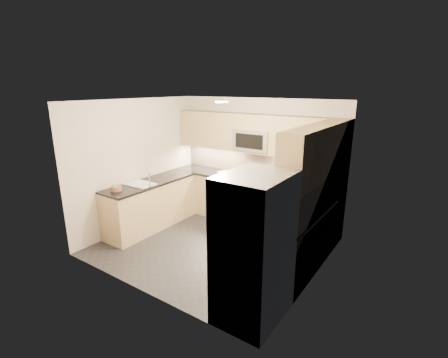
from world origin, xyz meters
TOP-DOWN VIEW (x-y plane):
  - floor at (0.00, 0.00)m, footprint 3.60×3.20m
  - ceiling at (0.00, 0.00)m, footprint 3.60×3.20m
  - wall_back at (0.00, 1.60)m, footprint 3.60×0.02m
  - wall_front at (0.00, -1.60)m, footprint 3.60×0.02m
  - wall_left at (-1.80, 0.00)m, footprint 0.02×3.20m
  - wall_right at (1.80, 0.00)m, footprint 0.02×3.20m
  - base_cab_back_left at (-1.09, 1.30)m, footprint 1.42×0.60m
  - base_cab_back_right at (1.09, 1.30)m, footprint 1.42×0.60m
  - base_cab_right at (1.50, 0.15)m, footprint 0.60×1.70m
  - base_cab_peninsula at (-1.50, 0.00)m, footprint 0.60×2.00m
  - countertop_back_left at (-1.09, 1.30)m, footprint 1.42×0.63m
  - countertop_back_right at (1.09, 1.30)m, footprint 1.42×0.63m
  - countertop_right at (1.50, 0.15)m, footprint 0.63×1.70m
  - countertop_peninsula at (-1.50, 0.00)m, footprint 0.63×2.00m
  - upper_cab_back at (0.00, 1.43)m, footprint 3.60×0.35m
  - upper_cab_right at (1.62, 0.28)m, footprint 0.35×1.95m
  - backsplash_back at (0.00, 1.60)m, footprint 3.60×0.01m
  - backsplash_right at (1.80, 0.45)m, footprint 0.01×2.30m
  - gas_range at (0.00, 1.28)m, footprint 0.76×0.65m
  - range_cooktop at (0.00, 1.28)m, footprint 0.76×0.65m
  - oven_door_glass at (0.00, 0.95)m, footprint 0.62×0.02m
  - oven_handle at (0.00, 0.93)m, footprint 0.60×0.02m
  - microwave at (0.00, 1.40)m, footprint 0.76×0.40m
  - microwave_door at (0.00, 1.20)m, footprint 0.60×0.01m
  - refrigerator at (1.45, -1.15)m, footprint 0.70×0.90m
  - fridge_handle_left at (1.08, -1.33)m, footprint 0.02×0.02m
  - fridge_handle_right at (1.08, -0.97)m, footprint 0.02×0.02m
  - sink_basin at (-1.50, -0.25)m, footprint 0.52×0.38m
  - faucet at (-1.24, -0.25)m, footprint 0.03×0.03m
  - utensil_bowl at (1.36, 1.24)m, footprint 0.33×0.33m
  - cutting_board at (-0.64, 1.37)m, footprint 0.41×0.34m
  - fruit_basket at (-1.57, -0.74)m, footprint 0.21×0.21m
  - fruit_apple at (-1.51, -0.82)m, footprint 0.07×0.07m
  - fruit_pear at (-1.49, -0.83)m, footprint 0.07×0.07m
  - dish_towel_check at (-0.03, 0.91)m, footprint 0.17×0.02m

SIDE VIEW (x-z plane):
  - floor at x=0.00m, z-range 0.00..0.00m
  - base_cab_back_left at x=-1.09m, z-range 0.00..0.90m
  - base_cab_back_right at x=1.09m, z-range 0.00..0.90m
  - base_cab_right at x=1.50m, z-range 0.00..0.90m
  - base_cab_peninsula at x=-1.50m, z-range 0.00..0.90m
  - oven_door_glass at x=0.00m, z-range 0.22..0.68m
  - gas_range at x=0.00m, z-range 0.00..0.91m
  - dish_towel_check at x=-0.03m, z-range 0.39..0.71m
  - oven_handle at x=0.00m, z-range 0.71..0.73m
  - sink_basin at x=-1.50m, z-range 0.80..0.96m
  - refrigerator at x=1.45m, z-range 0.00..1.80m
  - range_cooktop at x=0.00m, z-range 0.90..0.93m
  - countertop_back_left at x=-1.09m, z-range 0.90..0.94m
  - countertop_back_right at x=1.09m, z-range 0.90..0.94m
  - countertop_right at x=1.50m, z-range 0.90..0.94m
  - countertop_peninsula at x=-1.50m, z-range 0.90..0.94m
  - cutting_board at x=-0.64m, z-range 0.94..0.95m
  - fridge_handle_left at x=1.08m, z-range 0.35..1.55m
  - fridge_handle_right at x=1.08m, z-range 0.35..1.55m
  - fruit_basket at x=-1.57m, z-range 0.94..1.01m
  - utensil_bowl at x=1.36m, z-range 0.94..1.10m
  - fruit_apple at x=-1.51m, z-range 1.02..1.09m
  - fruit_pear at x=-1.49m, z-range 1.02..1.09m
  - faucet at x=-1.24m, z-range 0.94..1.22m
  - backsplash_back at x=0.00m, z-range 0.94..1.45m
  - backsplash_right at x=1.80m, z-range 0.94..1.45m
  - wall_back at x=0.00m, z-range 0.00..2.50m
  - wall_front at x=0.00m, z-range 0.00..2.50m
  - wall_left at x=-1.80m, z-range 0.00..2.50m
  - wall_right at x=1.80m, z-range 0.00..2.50m
  - microwave at x=0.00m, z-range 1.50..1.90m
  - microwave_door at x=0.00m, z-range 1.56..1.84m
  - upper_cab_back at x=0.00m, z-range 1.45..2.20m
  - upper_cab_right at x=1.62m, z-range 1.45..2.20m
  - ceiling at x=0.00m, z-range 2.49..2.51m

